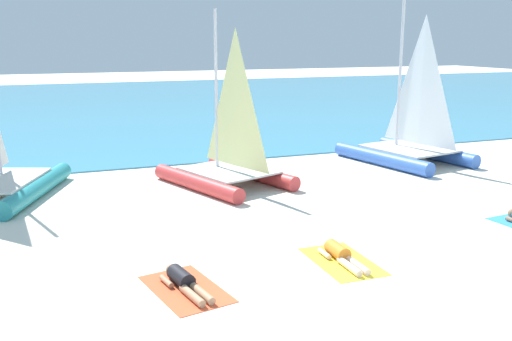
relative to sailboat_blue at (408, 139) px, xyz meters
name	(u,v)px	position (x,y,z in m)	size (l,w,h in m)	color
ground_plane	(205,177)	(-7.40, 0.51, -0.85)	(120.00, 120.00, 0.00)	silver
ocean_water	(115,104)	(-7.40, 22.46, -0.83)	(120.00, 40.00, 0.05)	teal
sailboat_blue	(408,139)	(0.00, 0.00, 0.00)	(3.64, 4.87, 5.74)	blue
sailboat_red	(227,160)	(-7.07, -0.83, -0.08)	(3.73, 4.61, 5.21)	#CC3838
towel_left	(186,289)	(-10.08, -7.61, -0.85)	(1.10, 1.90, 0.01)	#EA5933
sunbather_left	(184,281)	(-10.09, -7.54, -0.72)	(0.69, 1.56, 0.30)	black
towel_middle	(342,261)	(-6.83, -7.46, -0.85)	(1.10, 1.90, 0.01)	yellow
sunbather_middle	(341,254)	(-6.83, -7.39, -0.72)	(0.55, 1.56, 0.30)	orange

